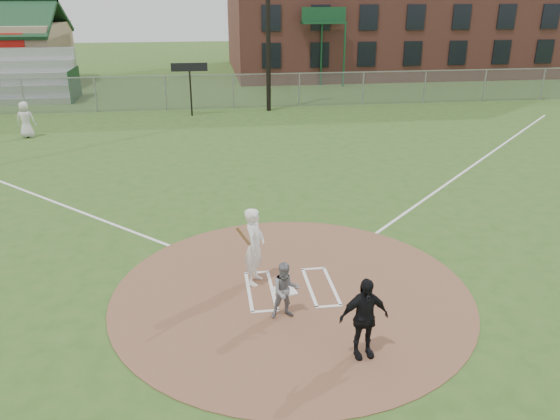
{
  "coord_description": "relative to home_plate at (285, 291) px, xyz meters",
  "views": [
    {
      "loc": [
        -1.84,
        -11.04,
        6.59
      ],
      "look_at": [
        0.0,
        2.0,
        1.3
      ],
      "focal_mm": 35.0,
      "sensor_mm": 36.0,
      "label": 1
    }
  ],
  "objects": [
    {
      "name": "ondeck_player",
      "position": [
        -10.16,
        16.25,
        0.83
      ],
      "size": [
        0.86,
        0.57,
        1.73
      ],
      "primitive_type": "imported",
      "rotation": [
        0.0,
        0.0,
        3.12
      ],
      "color": "silver",
      "rests_on": "ground"
    },
    {
      "name": "batter_at_plate",
      "position": [
        -0.64,
        0.55,
        0.95
      ],
      "size": [
        0.84,
        1.08,
        1.92
      ],
      "color": "white",
      "rests_on": "dirt_circle"
    },
    {
      "name": "umpire",
      "position": [
        1.13,
        -2.58,
        0.82
      ],
      "size": [
        1.01,
        0.5,
        1.66
      ],
      "primitive_type": "imported",
      "rotation": [
        0.0,
        0.0,
        0.1
      ],
      "color": "black",
      "rests_on": "dirt_circle"
    },
    {
      "name": "bleachers",
      "position": [
        -12.83,
        26.16,
        1.55
      ],
      "size": [
        6.08,
        3.2,
        3.2
      ],
      "color": "#B7BABF",
      "rests_on": "ground"
    },
    {
      "name": "home_plate",
      "position": [
        0.0,
        0.0,
        0.0
      ],
      "size": [
        0.6,
        0.6,
        0.03
      ],
      "primitive_type": "cube",
      "rotation": [
        0.0,
        0.0,
        0.23
      ],
      "color": "white",
      "rests_on": "dirt_circle"
    },
    {
      "name": "batters_boxes",
      "position": [
        0.17,
        0.11,
        -0.01
      ],
      "size": [
        2.08,
        1.88,
        0.01
      ],
      "color": "white",
      "rests_on": "dirt_circle"
    },
    {
      "name": "outfield_fence",
      "position": [
        0.17,
        21.96,
        0.98
      ],
      "size": [
        56.08,
        0.08,
        2.03
      ],
      "color": "slate",
      "rests_on": "ground"
    },
    {
      "name": "scoreboard_sign",
      "position": [
        -2.33,
        20.16,
        2.35
      ],
      "size": [
        2.0,
        0.1,
        2.93
      ],
      "color": "black",
      "rests_on": "ground"
    },
    {
      "name": "foul_line_third",
      "position": [
        -8.83,
        8.96,
        -0.03
      ],
      "size": [
        17.04,
        17.04,
        0.01
      ],
      "primitive_type": "cube",
      "rotation": [
        0.0,
        0.0,
        0.79
      ],
      "color": "white",
      "rests_on": "ground"
    },
    {
      "name": "foul_line_first",
      "position": [
        9.17,
        8.96,
        -0.03
      ],
      "size": [
        17.04,
        17.04,
        0.01
      ],
      "primitive_type": "cube",
      "rotation": [
        0.0,
        0.0,
        -0.79
      ],
      "color": "white",
      "rests_on": "ground"
    },
    {
      "name": "ground",
      "position": [
        0.17,
        -0.04,
        -0.04
      ],
      "size": [
        140.0,
        140.0,
        0.0
      ],
      "primitive_type": "plane",
      "color": "#31531C",
      "rests_on": "ground"
    },
    {
      "name": "dirt_circle",
      "position": [
        0.17,
        -0.04,
        -0.03
      ],
      "size": [
        8.4,
        8.4,
        0.02
      ],
      "primitive_type": "cylinder",
      "color": "brown",
      "rests_on": "ground"
    },
    {
      "name": "catcher",
      "position": [
        -0.14,
        -1.04,
        0.62
      ],
      "size": [
        0.65,
        0.53,
        1.28
      ],
      "primitive_type": "imported",
      "rotation": [
        0.0,
        0.0,
        0.07
      ],
      "color": "gray",
      "rests_on": "dirt_circle"
    }
  ]
}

